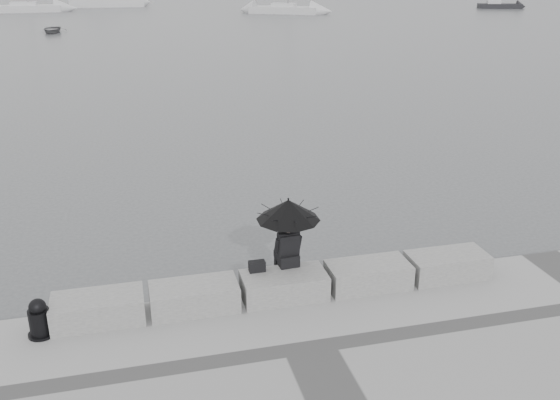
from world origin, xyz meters
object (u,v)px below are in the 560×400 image
object	(u,v)px
sailboat_left	(24,8)
small_motorboat	(500,6)
mooring_bollard	(40,320)
dinghy	(52,30)
sailboat_right	(284,9)
seated_person	(288,217)
motor_cruiser	(107,0)

from	to	relation	value
sailboat_left	small_motorboat	xyz separation A→B (m)	(59.37, -9.24, -0.19)
mooring_bollard	sailboat_left	distance (m)	75.10
mooring_bollard	dinghy	size ratio (longest dim) A/B	0.21
sailboat_right	dinghy	bearing A→B (deg)	-123.01
seated_person	sailboat_left	world-z (taller)	sailboat_left
seated_person	sailboat_left	xyz separation A→B (m)	(-13.64, 73.98, -1.50)
seated_person	motor_cruiser	world-z (taller)	motor_cruiser
mooring_bollard	sailboat_left	world-z (taller)	sailboat_left
small_motorboat	dinghy	distance (m)	56.10
sailboat_right	sailboat_left	bearing A→B (deg)	-169.59
sailboat_right	motor_cruiser	xyz separation A→B (m)	(-20.45, 15.68, 0.37)
sailboat_right	small_motorboat	world-z (taller)	sailboat_right
dinghy	sailboat_right	bearing A→B (deg)	35.66
sailboat_right	dinghy	distance (m)	28.70
seated_person	mooring_bollard	bearing A→B (deg)	-176.62
mooring_bollard	sailboat_left	xyz separation A→B (m)	(-9.12, 74.55, -0.29)
seated_person	motor_cruiser	xyz separation A→B (m)	(-3.87, 80.05, -1.12)
sailboat_right	small_motorboat	xyz separation A→B (m)	(29.15, 0.38, -0.20)
seated_person	small_motorboat	bearing A→B (deg)	51.04
motor_cruiser	small_motorboat	size ratio (longest dim) A/B	1.70
sailboat_left	small_motorboat	distance (m)	60.09
dinghy	small_motorboat	bearing A→B (deg)	21.44
dinghy	seated_person	bearing A→B (deg)	-73.69
mooring_bollard	dinghy	distance (m)	51.21
sailboat_right	small_motorboat	size ratio (longest dim) A/B	2.26
seated_person	dinghy	bearing A→B (deg)	95.86
motor_cruiser	small_motorboat	distance (m)	51.91
mooring_bollard	small_motorboat	bearing A→B (deg)	52.42
seated_person	mooring_bollard	size ratio (longest dim) A/B	1.96
seated_person	dinghy	world-z (taller)	seated_person
sailboat_left	sailboat_right	world-z (taller)	same
sailboat_right	small_motorboat	bearing A→B (deg)	28.79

